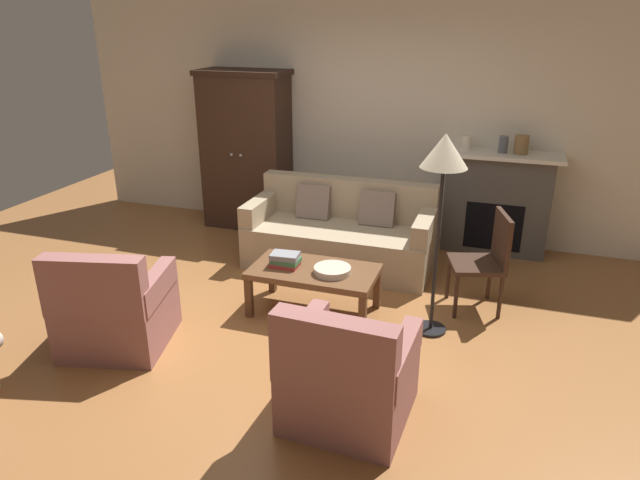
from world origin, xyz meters
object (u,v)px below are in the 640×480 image
book_stack (285,260)px  side_chair_wooden (487,256)px  mantel_vase_bronze (521,145)px  armchair_near_right (347,378)px  floor_lamp (444,163)px  armoire (246,150)px  mantel_vase_cream (466,143)px  mantel_vase_slate (503,144)px  armchair_near_left (115,311)px  couch (341,236)px  fireplace (496,202)px  fruit_bowl (332,270)px  coffee_table (314,274)px

book_stack → side_chair_wooden: (1.67, 0.57, 0.03)m
mantel_vase_bronze → side_chair_wooden: (-0.19, -1.42, -0.70)m
armchair_near_right → floor_lamp: floor_lamp is taller
armoire → mantel_vase_cream: 2.58m
mantel_vase_slate → armchair_near_left: mantel_vase_slate is taller
book_stack → armchair_near_right: 1.60m
couch → mantel_vase_bronze: size_ratio=9.89×
fireplace → mantel_vase_cream: mantel_vase_cream is taller
floor_lamp → armoire: bearing=143.4°
mantel_vase_bronze → mantel_vase_cream: bearing=180.0°
fireplace → armchair_near_left: 4.07m
fireplace → mantel_vase_cream: bearing=-177.3°
armchair_near_right → book_stack: bearing=126.1°
book_stack → armchair_near_left: bearing=-136.2°
mantel_vase_bronze → armchair_near_right: size_ratio=0.22×
book_stack → side_chair_wooden: bearing=19.0°
armchair_near_left → mantel_vase_cream: bearing=52.0°
armchair_near_right → mantel_vase_cream: bearing=83.6°
fireplace → book_stack: (-1.68, -2.01, -0.09)m
armoire → couch: (1.45, -0.81, -0.63)m
fireplace → mantel_vase_slate: size_ratio=7.17×
armoire → fireplace: bearing=1.5°
mantel_vase_bronze → armchair_near_left: (-2.91, -3.00, -0.90)m
fruit_bowl → book_stack: book_stack is taller
mantel_vase_cream → coffee_table: bearing=-117.9°
armoire → side_chair_wooden: 3.27m
mantel_vase_slate → armchair_near_right: size_ratio=0.20×
mantel_vase_cream → book_stack: bearing=-123.1°
book_stack → mantel_vase_slate: 2.71m
armoire → book_stack: size_ratio=7.41×
fireplace → book_stack: size_ratio=4.95×
armoire → side_chair_wooden: bearing=-24.8°
book_stack → floor_lamp: size_ratio=0.15×
fireplace → mantel_vase_slate: bearing=-90.0°
fireplace → floor_lamp: bearing=-101.1°
book_stack → armoire: bearing=123.2°
coffee_table → book_stack: book_stack is taller
fireplace → armoire: 2.98m
fruit_bowl → armchair_near_left: (-1.48, -0.99, -0.13)m
book_stack → mantel_vase_cream: size_ratio=1.57×
mantel_vase_cream → floor_lamp: size_ratio=0.10×
coffee_table → fruit_bowl: bearing=-11.5°
book_stack → floor_lamp: bearing=1.4°
couch → book_stack: 1.15m
couch → armchair_near_right: (0.76, -2.40, -0.00)m
mantel_vase_slate → mantel_vase_bronze: mantel_vase_bronze is taller
armchair_near_right → armchair_near_left: bearing=172.0°
mantel_vase_slate → mantel_vase_bronze: bearing=0.0°
couch → book_stack: couch is taller
armchair_near_left → side_chair_wooden: side_chair_wooden is taller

